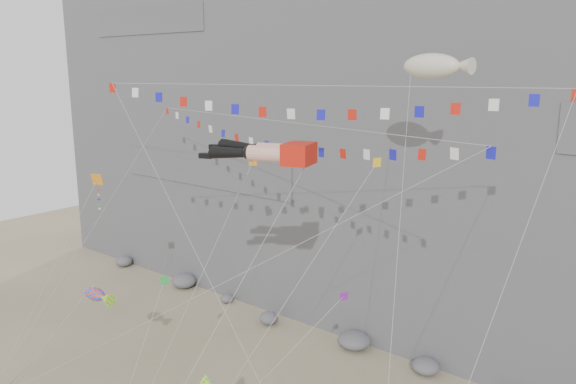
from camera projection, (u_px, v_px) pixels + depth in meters
The scene contains 12 objects.
cliff at pixel (451, 28), 50.14m from camera, with size 80.00×28.00×50.00m, color slate.
talus_boulders at pixel (354, 341), 43.89m from camera, with size 60.00×3.00×1.20m, color slate, non-canonical shape.
legs_kite at pixel (268, 152), 30.19m from camera, with size 6.60×15.76×22.37m.
flag_banner_upper at pixel (274, 121), 35.96m from camera, with size 30.38×18.42×26.44m.
flag_banner_lower at pixel (306, 86), 28.76m from camera, with size 24.09×10.70×23.62m.
harlequin_kite at pixel (97, 181), 38.89m from camera, with size 2.46×9.23×16.24m.
fish_windsock at pixel (95, 294), 36.31m from camera, with size 4.96×6.81×9.97m.
blimp_windsock at pixel (431, 67), 30.66m from camera, with size 7.26×14.58×25.87m.
small_kite_a at pixel (251, 167), 37.13m from camera, with size 4.44×16.93×22.64m.
small_kite_b at pixel (339, 301), 29.04m from camera, with size 6.32×10.56×15.13m.
small_kite_c at pixel (163, 284), 32.14m from camera, with size 3.15×8.15×12.38m.
small_kite_d at pixel (372, 171), 29.25m from camera, with size 5.21×14.27×21.96m.
Camera 1 is at (21.17, -17.80, 21.35)m, focal length 35.00 mm.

